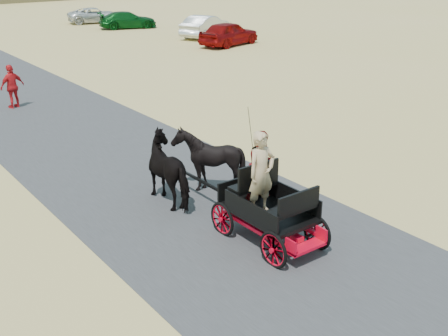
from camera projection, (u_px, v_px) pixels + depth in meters
ground at (280, 257)px, 11.62m from camera, size 140.00×140.00×0.00m
road at (280, 257)px, 11.61m from camera, size 6.00×140.00×0.01m
carriage at (268, 226)px, 12.17m from camera, size 1.30×2.40×0.72m
horse_left at (172, 170)px, 13.90m from camera, size 0.91×2.01×1.70m
horse_right at (208, 160)px, 14.52m from camera, size 1.37×1.54×1.70m
driver_man at (261, 173)px, 11.63m from camera, size 0.66×0.43×1.80m
passenger_woman at (262, 165)px, 12.36m from camera, size 0.77×0.60×1.58m
pedestrian at (12, 86)px, 22.07m from camera, size 1.08×0.66×1.73m
car_a at (229, 33)px, 36.13m from camera, size 4.81×2.86×1.53m
car_b at (205, 26)px, 39.48m from camera, size 4.84×3.42×1.51m
car_c at (128, 20)px, 43.72m from camera, size 4.74×3.01×1.28m
car_d at (95, 15)px, 46.85m from camera, size 4.83×3.03×1.24m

